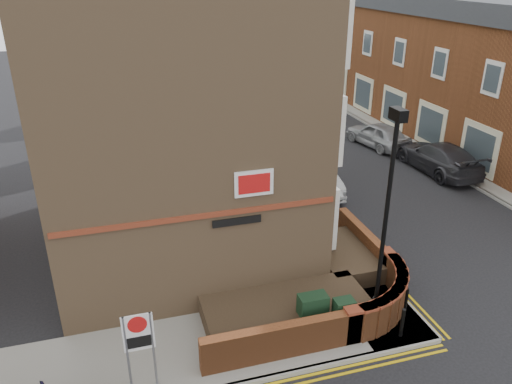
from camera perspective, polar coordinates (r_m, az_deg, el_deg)
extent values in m
plane|color=black|center=(14.01, 9.64, -18.78)|extent=(120.00, 120.00, 0.00)
cube|color=gray|center=(14.21, -6.61, -17.49)|extent=(13.00, 3.00, 0.12)
cube|color=gray|center=(27.63, -0.80, 4.40)|extent=(2.00, 32.00, 0.12)
cube|color=gray|center=(29.94, 21.65, 4.24)|extent=(4.00, 40.00, 0.12)
cube|color=gray|center=(27.90, 1.19, 4.60)|extent=(0.15, 32.00, 0.12)
cube|color=gray|center=(28.79, 18.47, 3.95)|extent=(0.15, 40.00, 0.12)
cube|color=gold|center=(27.99, 1.68, 4.54)|extent=(0.28, 32.00, 0.01)
cube|color=#8C6C4A|center=(17.56, -9.75, 11.26)|extent=(8.00, 10.00, 11.00)
cube|color=maroon|center=(13.63, -6.31, -2.78)|extent=(7.80, 0.06, 0.15)
cube|color=white|center=(13.58, -0.23, 1.01)|extent=(1.10, 0.05, 0.75)
cube|color=black|center=(13.94, -2.20, -3.38)|extent=(1.40, 0.04, 0.22)
cylinder|color=black|center=(13.72, 14.46, -4.21)|extent=(0.12, 0.12, 6.00)
cylinder|color=black|center=(15.11, 13.42, -12.91)|extent=(0.20, 0.20, 0.80)
cube|color=black|center=(12.56, 15.96, 8.52)|extent=(0.25, 0.50, 0.30)
cube|color=black|center=(14.33, 6.46, -13.62)|extent=(0.80, 0.45, 1.20)
cube|color=black|center=(14.43, 9.94, -13.82)|extent=(0.55, 0.40, 1.10)
cylinder|color=black|center=(14.73, 16.37, -14.14)|extent=(0.11, 0.11, 0.90)
cylinder|color=black|center=(15.54, 16.73, -11.93)|extent=(0.11, 0.11, 0.90)
cylinder|color=slate|center=(12.62, -14.46, -17.63)|extent=(0.06, 0.06, 2.20)
cylinder|color=slate|center=(12.62, -11.63, -17.29)|extent=(0.06, 0.06, 2.20)
cube|color=white|center=(12.23, -13.32, -15.36)|extent=(0.72, 0.04, 1.00)
cylinder|color=red|center=(12.05, -13.42, -14.53)|extent=(0.44, 0.02, 0.44)
cube|color=brown|center=(33.04, 20.55, 12.43)|extent=(5.00, 30.00, 7.00)
cube|color=#2A2C32|center=(32.55, 21.63, 19.29)|extent=(5.40, 30.40, 1.00)
cube|color=beige|center=(51.23, 6.33, 17.53)|extent=(5.00, 12.00, 7.00)
cylinder|color=#382B1E|center=(25.07, 0.42, 7.92)|extent=(0.24, 0.24, 4.55)
sphere|color=#204B19|center=(24.46, 0.44, 13.77)|extent=(3.64, 3.64, 3.64)
sphere|color=#204B19|center=(24.47, 1.56, 11.74)|extent=(2.60, 2.60, 2.60)
sphere|color=#204B19|center=(24.84, -0.52, 12.86)|extent=(2.86, 2.86, 2.86)
cylinder|color=#382B1E|center=(32.52, -3.75, 12.16)|extent=(0.24, 0.24, 5.04)
sphere|color=#204B19|center=(32.03, -3.90, 17.20)|extent=(4.03, 4.03, 4.03)
sphere|color=#204B19|center=(31.96, -3.00, 15.51)|extent=(2.88, 2.88, 2.88)
sphere|color=#204B19|center=(32.42, -4.57, 16.37)|extent=(3.17, 3.17, 3.17)
cylinder|color=#382B1E|center=(40.24, -6.39, 14.23)|extent=(0.24, 0.24, 4.76)
sphere|color=#204B19|center=(39.86, -6.58, 18.08)|extent=(3.81, 3.81, 3.81)
sphere|color=#204B19|center=(39.74, -5.84, 16.81)|extent=(2.72, 2.72, 2.72)
sphere|color=#204B19|center=(40.25, -7.09, 17.43)|extent=(2.99, 2.99, 2.99)
cylinder|color=black|center=(35.66, -4.18, 11.73)|extent=(0.10, 0.10, 3.20)
imported|color=black|center=(35.26, -4.28, 15.06)|extent=(0.20, 0.16, 1.00)
imported|color=silver|center=(23.21, 6.56, 2.06)|extent=(1.91, 4.65, 1.50)
imported|color=#8D360F|center=(33.56, -1.04, 9.05)|extent=(3.05, 4.83, 1.24)
imported|color=#2A2A2E|center=(26.75, 20.14, 3.76)|extent=(2.25, 5.26, 1.51)
imported|color=#96999D|center=(29.59, 13.78, 6.41)|extent=(2.52, 4.47, 1.43)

